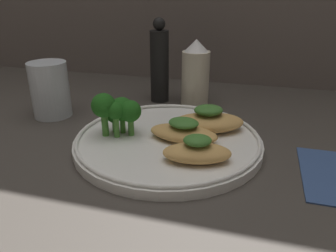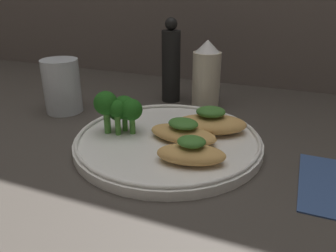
{
  "view_description": "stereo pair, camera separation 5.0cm",
  "coord_description": "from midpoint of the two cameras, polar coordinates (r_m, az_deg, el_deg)",
  "views": [
    {
      "loc": [
        12.41,
        -43.95,
        23.15
      ],
      "look_at": [
        0.0,
        0.0,
        3.4
      ],
      "focal_mm": 35.0,
      "sensor_mm": 36.0,
      "label": 1
    },
    {
      "loc": [
        17.11,
        -42.34,
        23.15
      ],
      "look_at": [
        0.0,
        0.0,
        3.4
      ],
      "focal_mm": 35.0,
      "sensor_mm": 36.0,
      "label": 2
    }
  ],
  "objects": [
    {
      "name": "ground_plane",
      "position": [
        0.51,
        2.78,
        -4.06
      ],
      "size": [
        180.0,
        180.0,
        1.0
      ],
      "primitive_type": "cube",
      "color": "#3D3833"
    },
    {
      "name": "plate",
      "position": [
        0.51,
        2.81,
        -2.56
      ],
      "size": [
        28.82,
        28.82,
        2.0
      ],
      "color": "white",
      "rests_on": "ground_plane"
    },
    {
      "name": "grilled_meat_front",
      "position": [
        0.43,
        7.35,
        -4.71
      ],
      "size": [
        10.01,
        6.65,
        3.75
      ],
      "color": "tan",
      "rests_on": "plate"
    },
    {
      "name": "grilled_meat_middle",
      "position": [
        0.49,
        5.4,
        -1.33
      ],
      "size": [
        10.98,
        6.17,
        3.47
      ],
      "color": "tan",
      "rests_on": "plate"
    },
    {
      "name": "grilled_meat_back",
      "position": [
        0.53,
        10.05,
        0.49
      ],
      "size": [
        12.97,
        9.69,
        4.28
      ],
      "color": "tan",
      "rests_on": "plate"
    },
    {
      "name": "broccoli_bunch",
      "position": [
        0.51,
        -5.73,
        3.09
      ],
      "size": [
        7.37,
        5.99,
        6.87
      ],
      "color": "#4C8E38",
      "rests_on": "plate"
    },
    {
      "name": "sauce_bottle",
      "position": [
        0.68,
        8.56,
        8.8
      ],
      "size": [
        5.67,
        5.67,
        13.37
      ],
      "color": "beige",
      "rests_on": "ground_plane"
    },
    {
      "name": "pepper_grinder",
      "position": [
        0.69,
        2.61,
        10.71
      ],
      "size": [
        3.88,
        3.88,
        17.27
      ],
      "color": "black",
      "rests_on": "ground_plane"
    },
    {
      "name": "drinking_glass",
      "position": [
        0.66,
        -15.94,
        6.66
      ],
      "size": [
        7.05,
        7.05,
        10.31
      ],
      "color": "silver",
      "rests_on": "ground_plane"
    }
  ]
}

